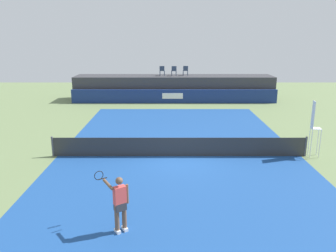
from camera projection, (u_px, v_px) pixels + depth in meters
The scene contains 13 objects.
ground_plane at pixel (178, 138), 19.51m from camera, with size 48.00×48.00×0.00m, color #6B7F51.
court_inner at pixel (180, 156), 16.61m from camera, with size 12.00×22.00×0.00m, color #1C478C.
sponsor_wall at pixel (175, 96), 29.49m from camera, with size 18.00×0.22×1.20m.
spectator_platform at pixel (175, 88), 31.10m from camera, with size 18.00×2.80×2.20m, color #38383D.
spectator_chair_far_left at pixel (163, 70), 30.64m from camera, with size 0.47×0.47×0.89m.
spectator_chair_left at pixel (175, 70), 30.56m from camera, with size 0.47×0.47×0.89m.
spectator_chair_center at pixel (186, 70), 30.73m from camera, with size 0.45×0.45×0.89m.
umpire_chair at pixel (315, 125), 16.20m from camera, with size 0.50×0.50×2.76m.
tennis_net at pixel (180, 147), 16.48m from camera, with size 12.40×0.02×0.95m, color #2D2D2D.
net_post_near at pixel (54, 146), 16.49m from camera, with size 0.10×0.10×1.00m, color #4C4C51.
net_post_far at pixel (307, 147), 16.46m from camera, with size 0.10×0.10×1.00m, color #4C4C51.
tennis_player at pixel (120, 202), 10.00m from camera, with size 1.12×0.99×1.77m.
tennis_ball at pixel (98, 150), 17.35m from camera, with size 0.07×0.07×0.07m, color #D8EA33.
Camera 1 is at (-0.55, -15.66, 5.74)m, focal length 36.04 mm.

